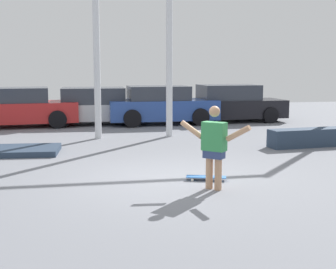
{
  "coord_description": "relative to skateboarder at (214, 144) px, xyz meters",
  "views": [
    {
      "loc": [
        -1.73,
        -8.77,
        2.18
      ],
      "look_at": [
        0.25,
        1.38,
        0.67
      ],
      "focal_mm": 50.0,
      "sensor_mm": 36.0,
      "label": 1
    }
  ],
  "objects": [
    {
      "name": "skateboarder",
      "position": [
        0.0,
        0.0,
        0.0
      ],
      "size": [
        1.06,
        1.02,
        1.5
      ],
      "rotation": [
        0.0,
        0.0,
        -0.77
      ],
      "color": "tan",
      "rests_on": "ground_plane"
    },
    {
      "name": "canopy_support_right",
      "position": [
        3.52,
        6.46,
        2.77
      ],
      "size": [
        6.29,
        0.2,
        5.77
      ],
      "color": "silver",
      "rests_on": "ground_plane"
    },
    {
      "name": "skateboard",
      "position": [
        0.05,
        0.67,
        -0.75
      ],
      "size": [
        0.79,
        0.43,
        0.08
      ],
      "rotation": [
        0.0,
        0.0,
        -0.31
      ],
      "color": "#2D66B2",
      "rests_on": "ground_plane"
    },
    {
      "name": "ground_plane",
      "position": [
        -0.63,
        0.93,
        -0.82
      ],
      "size": [
        36.0,
        36.0,
        0.0
      ],
      "primitive_type": "plane",
      "color": "slate"
    },
    {
      "name": "parked_car_black",
      "position": [
        3.68,
        9.98,
        -0.12
      ],
      "size": [
        4.14,
        2.0,
        1.47
      ],
      "rotation": [
        0.0,
        0.0,
        0.02
      ],
      "color": "black",
      "rests_on": "ground_plane"
    },
    {
      "name": "parked_car_red",
      "position": [
        -4.36,
        9.88,
        -0.13
      ],
      "size": [
        4.02,
        2.14,
        1.43
      ],
      "rotation": [
        0.0,
        0.0,
        0.07
      ],
      "color": "red",
      "rests_on": "ground_plane"
    },
    {
      "name": "grind_box",
      "position": [
        3.91,
        3.86,
        -0.57
      ],
      "size": [
        2.43,
        0.77,
        0.5
      ],
      "primitive_type": "cube",
      "rotation": [
        0.0,
        0.0,
        0.09
      ],
      "color": "#28384C",
      "rests_on": "ground_plane"
    },
    {
      "name": "parked_car_silver",
      "position": [
        -1.62,
        10.2,
        -0.15
      ],
      "size": [
        4.33,
        2.1,
        1.39
      ],
      "rotation": [
        0.0,
        0.0,
        -0.04
      ],
      "color": "#B7BABF",
      "rests_on": "ground_plane"
    },
    {
      "name": "parked_car_blue",
      "position": [
        0.81,
        9.74,
        -0.12
      ],
      "size": [
        4.12,
        1.97,
        1.45
      ],
      "rotation": [
        0.0,
        0.0,
        0.01
      ],
      "color": "#284793",
      "rests_on": "ground_plane"
    }
  ]
}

